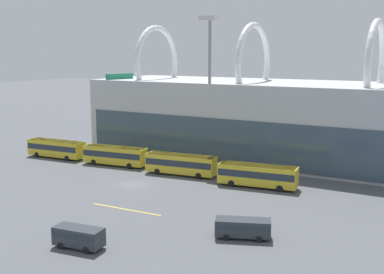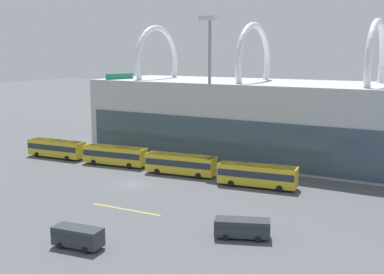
{
  "view_description": "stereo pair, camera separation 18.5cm",
  "coord_description": "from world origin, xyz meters",
  "px_view_note": "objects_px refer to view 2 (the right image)",
  "views": [
    {
      "loc": [
        42.16,
        -56.7,
        19.75
      ],
      "look_at": [
        -1.4,
        20.48,
        4.0
      ],
      "focal_mm": 45.0,
      "sensor_mm": 36.0,
      "label": 1
    },
    {
      "loc": [
        42.33,
        -56.61,
        19.75
      ],
      "look_at": [
        -1.4,
        20.48,
        4.0
      ],
      "focal_mm": 45.0,
      "sensor_mm": 36.0,
      "label": 2
    }
  ],
  "objects_px": {
    "airliner_at_gate_near": "(164,118)",
    "service_van_crossing": "(78,236)",
    "shuttle_bus_3": "(257,174)",
    "shuttle_bus_0": "(56,148)",
    "service_van_foreground": "(242,227)",
    "floodlight_mast": "(210,60)",
    "shuttle_bus_1": "(115,154)",
    "shuttle_bus_2": "(181,163)"
  },
  "relations": [
    {
      "from": "shuttle_bus_3",
      "to": "service_van_foreground",
      "type": "height_order",
      "value": "shuttle_bus_3"
    },
    {
      "from": "service_van_foreground",
      "to": "shuttle_bus_2",
      "type": "bearing_deg",
      "value": -67.03
    },
    {
      "from": "airliner_at_gate_near",
      "to": "floodlight_mast",
      "type": "height_order",
      "value": "floodlight_mast"
    },
    {
      "from": "airliner_at_gate_near",
      "to": "shuttle_bus_3",
      "type": "relative_size",
      "value": 2.94
    },
    {
      "from": "airliner_at_gate_near",
      "to": "shuttle_bus_2",
      "type": "xyz_separation_m",
      "value": [
        19.48,
        -25.39,
        -2.95
      ]
    },
    {
      "from": "shuttle_bus_0",
      "to": "floodlight_mast",
      "type": "distance_m",
      "value": 33.44
    },
    {
      "from": "shuttle_bus_1",
      "to": "service_van_foreground",
      "type": "height_order",
      "value": "shuttle_bus_1"
    },
    {
      "from": "shuttle_bus_3",
      "to": "service_van_crossing",
      "type": "height_order",
      "value": "shuttle_bus_3"
    },
    {
      "from": "floodlight_mast",
      "to": "airliner_at_gate_near",
      "type": "bearing_deg",
      "value": 140.91
    },
    {
      "from": "shuttle_bus_1",
      "to": "service_van_crossing",
      "type": "xyz_separation_m",
      "value": [
        19.55,
        -30.57,
        -0.66
      ]
    },
    {
      "from": "shuttle_bus_3",
      "to": "service_van_crossing",
      "type": "relative_size",
      "value": 2.19
    },
    {
      "from": "shuttle_bus_3",
      "to": "service_van_crossing",
      "type": "bearing_deg",
      "value": -111.29
    },
    {
      "from": "shuttle_bus_1",
      "to": "service_van_foreground",
      "type": "xyz_separation_m",
      "value": [
        33.07,
        -19.91,
        -0.7
      ]
    },
    {
      "from": "shuttle_bus_0",
      "to": "floodlight_mast",
      "type": "xyz_separation_m",
      "value": [
        27.41,
        9.78,
        16.48
      ]
    },
    {
      "from": "shuttle_bus_2",
      "to": "floodlight_mast",
      "type": "bearing_deg",
      "value": 80.68
    },
    {
      "from": "shuttle_bus_0",
      "to": "shuttle_bus_2",
      "type": "relative_size",
      "value": 0.99
    },
    {
      "from": "floodlight_mast",
      "to": "shuttle_bus_1",
      "type": "bearing_deg",
      "value": -146.54
    },
    {
      "from": "shuttle_bus_3",
      "to": "shuttle_bus_2",
      "type": "bearing_deg",
      "value": 170.26
    },
    {
      "from": "shuttle_bus_2",
      "to": "service_van_foreground",
      "type": "relative_size",
      "value": 1.9
    },
    {
      "from": "airliner_at_gate_near",
      "to": "service_van_crossing",
      "type": "bearing_deg",
      "value": -144.01
    },
    {
      "from": "service_van_crossing",
      "to": "floodlight_mast",
      "type": "xyz_separation_m",
      "value": [
        -5.65,
        39.76,
        17.13
      ]
    },
    {
      "from": "shuttle_bus_0",
      "to": "shuttle_bus_3",
      "type": "relative_size",
      "value": 0.99
    },
    {
      "from": "shuttle_bus_3",
      "to": "airliner_at_gate_near",
      "type": "bearing_deg",
      "value": 134.53
    },
    {
      "from": "shuttle_bus_1",
      "to": "shuttle_bus_0",
      "type": "bearing_deg",
      "value": 175.81
    },
    {
      "from": "shuttle_bus_1",
      "to": "floodlight_mast",
      "type": "height_order",
      "value": "floodlight_mast"
    },
    {
      "from": "shuttle_bus_3",
      "to": "shuttle_bus_0",
      "type": "bearing_deg",
      "value": 172.66
    },
    {
      "from": "shuttle_bus_2",
      "to": "shuttle_bus_3",
      "type": "relative_size",
      "value": 1.0
    },
    {
      "from": "shuttle_bus_0",
      "to": "service_van_crossing",
      "type": "height_order",
      "value": "shuttle_bus_0"
    },
    {
      "from": "service_van_crossing",
      "to": "shuttle_bus_0",
      "type": "bearing_deg",
      "value": 130.69
    },
    {
      "from": "airliner_at_gate_near",
      "to": "shuttle_bus_0",
      "type": "bearing_deg",
      "value": 175.23
    },
    {
      "from": "airliner_at_gate_near",
      "to": "shuttle_bus_2",
      "type": "height_order",
      "value": "airliner_at_gate_near"
    },
    {
      "from": "service_van_crossing",
      "to": "shuttle_bus_3",
      "type": "bearing_deg",
      "value": 68.85
    },
    {
      "from": "airliner_at_gate_near",
      "to": "shuttle_bus_1",
      "type": "relative_size",
      "value": 2.94
    },
    {
      "from": "shuttle_bus_2",
      "to": "floodlight_mast",
      "type": "relative_size",
      "value": 0.46
    },
    {
      "from": "service_van_foreground",
      "to": "service_van_crossing",
      "type": "xyz_separation_m",
      "value": [
        -13.53,
        -10.66,
        0.04
      ]
    },
    {
      "from": "shuttle_bus_1",
      "to": "service_van_crossing",
      "type": "distance_m",
      "value": 36.29
    },
    {
      "from": "shuttle_bus_2",
      "to": "shuttle_bus_3",
      "type": "distance_m",
      "value": 13.53
    },
    {
      "from": "shuttle_bus_0",
      "to": "shuttle_bus_2",
      "type": "distance_m",
      "value": 27.03
    },
    {
      "from": "shuttle_bus_0",
      "to": "service_van_foreground",
      "type": "xyz_separation_m",
      "value": [
        46.59,
        -19.32,
        -0.7
      ]
    },
    {
      "from": "shuttle_bus_0",
      "to": "service_van_crossing",
      "type": "distance_m",
      "value": 44.63
    },
    {
      "from": "service_van_foreground",
      "to": "floodlight_mast",
      "type": "distance_m",
      "value": 38.85
    },
    {
      "from": "airliner_at_gate_near",
      "to": "floodlight_mast",
      "type": "relative_size",
      "value": 1.36
    }
  ]
}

